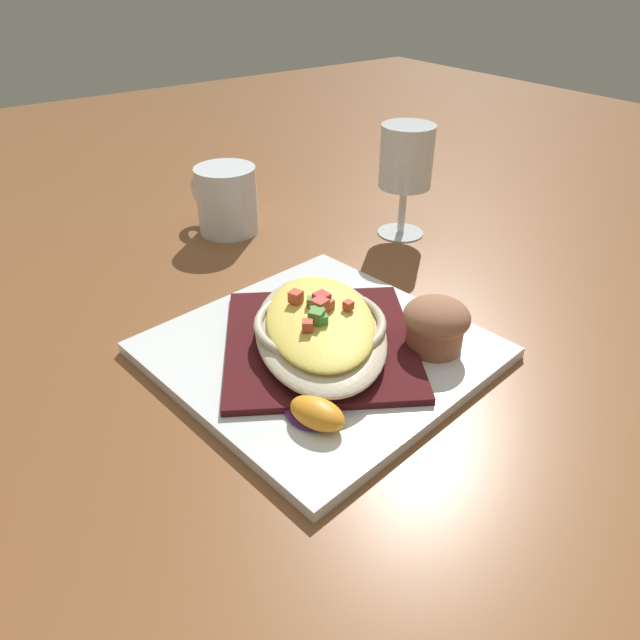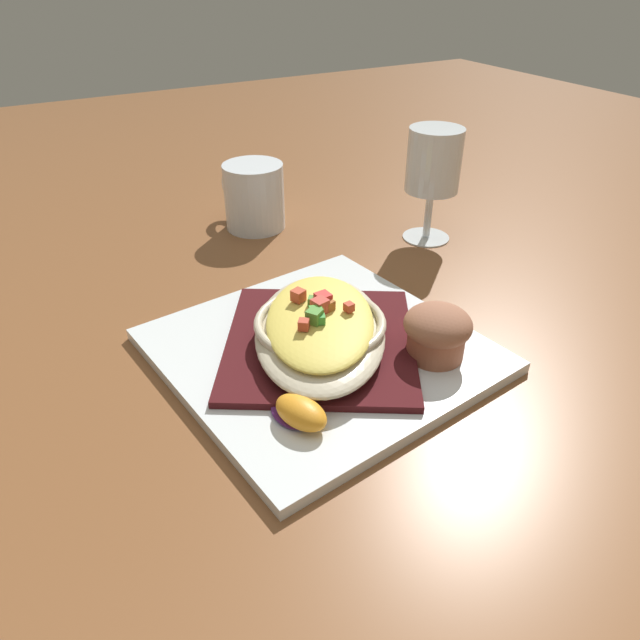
# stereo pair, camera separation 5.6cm
# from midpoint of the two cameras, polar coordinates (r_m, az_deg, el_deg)

# --- Properties ---
(ground_plane) EXTENTS (2.60, 2.60, 0.00)m
(ground_plane) POSITION_cam_midpoint_polar(r_m,az_deg,el_deg) (0.58, 2.75, -3.54)
(ground_plane) COLOR brown
(square_plate) EXTENTS (0.32, 0.32, 0.01)m
(square_plate) POSITION_cam_midpoint_polar(r_m,az_deg,el_deg) (0.58, 2.76, -3.07)
(square_plate) COLOR white
(square_plate) RESTS_ON ground_plane
(folded_napkin) EXTENTS (0.26, 0.26, 0.01)m
(folded_napkin) POSITION_cam_midpoint_polar(r_m,az_deg,el_deg) (0.57, 2.79, -2.30)
(folded_napkin) COLOR #451317
(folded_napkin) RESTS_ON square_plate
(gratin_dish) EXTENTS (0.21, 0.24, 0.05)m
(gratin_dish) POSITION_cam_midpoint_polar(r_m,az_deg,el_deg) (0.56, 2.84, -0.62)
(gratin_dish) COLOR beige
(gratin_dish) RESTS_ON folded_napkin
(muffin) EXTENTS (0.06, 0.06, 0.05)m
(muffin) POSITION_cam_midpoint_polar(r_m,az_deg,el_deg) (0.56, 14.19, -1.16)
(muffin) COLOR #A65E44
(muffin) RESTS_ON square_plate
(orange_garnish) EXTENTS (0.04, 0.07, 0.02)m
(orange_garnish) POSITION_cam_midpoint_polar(r_m,az_deg,el_deg) (0.48, 1.30, -9.13)
(orange_garnish) COLOR #502060
(orange_garnish) RESTS_ON square_plate
(coffee_mug) EXTENTS (0.08, 0.12, 0.09)m
(coffee_mug) POSITION_cam_midpoint_polar(r_m,az_deg,el_deg) (0.84, -4.58, 11.61)
(coffee_mug) COLOR white
(coffee_mug) RESTS_ON ground_plane
(stemmed_glass) EXTENTS (0.07, 0.07, 0.15)m
(stemmed_glass) POSITION_cam_midpoint_polar(r_m,az_deg,el_deg) (0.80, 13.06, 14.34)
(stemmed_glass) COLOR white
(stemmed_glass) RESTS_ON ground_plane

